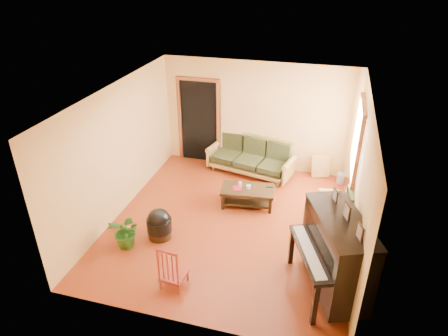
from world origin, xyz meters
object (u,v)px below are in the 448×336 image
(coffee_table, at_px, (247,197))
(piano, at_px, (336,255))
(sofa, at_px, (250,157))
(footstool, at_px, (159,227))
(red_chair, at_px, (173,265))
(armchair, at_px, (335,206))
(potted_plant, at_px, (126,231))
(ceramic_crock, at_px, (341,178))

(coffee_table, distance_m, piano, 2.71)
(sofa, xyz_separation_m, footstool, (-1.09, -2.85, -0.21))
(piano, distance_m, red_chair, 2.50)
(sofa, height_order, armchair, sofa)
(footstool, relative_size, red_chair, 0.57)
(footstool, xyz_separation_m, potted_plant, (-0.45, -0.41, 0.10))
(footstool, bearing_deg, piano, -8.96)
(armchair, bearing_deg, ceramic_crock, 80.79)
(footstool, xyz_separation_m, ceramic_crock, (3.21, 2.95, -0.10))
(coffee_table, relative_size, ceramic_crock, 4.65)
(coffee_table, distance_m, ceramic_crock, 2.38)
(coffee_table, bearing_deg, sofa, 100.33)
(coffee_table, bearing_deg, armchair, -7.07)
(potted_plant, bearing_deg, footstool, 42.19)
(potted_plant, bearing_deg, red_chair, -30.07)
(piano, bearing_deg, coffee_table, 110.85)
(armchair, xyz_separation_m, footstool, (-3.10, -1.26, -0.19))
(red_chair, bearing_deg, piano, 19.31)
(footstool, bearing_deg, sofa, 69.07)
(armchair, height_order, ceramic_crock, armchair)
(sofa, distance_m, armchair, 2.56)
(red_chair, bearing_deg, potted_plant, 155.49)
(footstool, height_order, potted_plant, potted_plant)
(coffee_table, distance_m, red_chair, 2.65)
(sofa, distance_m, piano, 3.92)
(sofa, height_order, red_chair, sofa)
(ceramic_crock, xyz_separation_m, potted_plant, (-3.66, -3.36, 0.20))
(red_chair, xyz_separation_m, potted_plant, (-1.17, 0.68, -0.09))
(red_chair, bearing_deg, sofa, 90.15)
(piano, xyz_separation_m, footstool, (-3.13, 0.49, -0.44))
(piano, relative_size, ceramic_crock, 6.45)
(ceramic_crock, relative_size, potted_plant, 0.37)
(red_chair, xyz_separation_m, ceramic_crock, (2.50, 4.03, -0.29))
(piano, bearing_deg, red_chair, 172.40)
(piano, xyz_separation_m, ceramic_crock, (0.08, 3.44, -0.55))
(coffee_table, bearing_deg, footstool, -132.11)
(coffee_table, distance_m, footstool, 2.00)
(coffee_table, xyz_separation_m, piano, (1.79, -1.97, 0.47))
(sofa, height_order, piano, piano)
(armchair, height_order, potted_plant, armchair)
(piano, height_order, red_chair, piano)
(piano, distance_m, footstool, 3.20)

